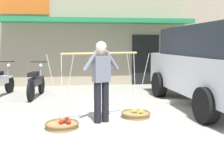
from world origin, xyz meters
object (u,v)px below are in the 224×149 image
Objects in this scene: fruit_vendor at (101,76)px; fruit_basket_left_side at (136,114)px; fruit_basket_right_side at (62,124)px; motorcycle_nearest_shop at (0,82)px; parked_truck at (214,64)px; motorcycle_second_in_row at (36,83)px.

fruit_vendor is 1.17× the size of fruit_basket_left_side.
fruit_basket_right_side is 0.81× the size of motorcycle_nearest_shop.
fruit_basket_right_side is 4.22m from parked_truck.
motorcycle_second_in_row is (-0.94, 3.22, 0.38)m from fruit_basket_right_side.
parked_truck is (2.24, 0.78, 1.06)m from fruit_basket_left_side.
parked_truck is (4.79, -1.84, 0.68)m from motorcycle_second_in_row.
motorcycle_nearest_shop is 6.30m from parked_truck.
fruit_basket_right_side is at bearing -160.39° from parked_truck.
fruit_vendor is at bearing -48.05° from motorcycle_nearest_shop.
motorcycle_nearest_shop is at bearing 141.83° from fruit_basket_left_side.
parked_truck is at bearing -21.07° from motorcycle_second_in_row.
fruit_basket_left_side is 3.68m from motorcycle_second_in_row.
motorcycle_second_in_row is at bearing 106.21° from fruit_basket_right_side.
fruit_vendor is 4.31m from motorcycle_nearest_shop.
motorcycle_second_in_row is 0.37× the size of parked_truck.
fruit_basket_right_side is at bearing -159.78° from fruit_vendor.
motorcycle_second_in_row is 5.17m from parked_truck.
motorcycle_second_in_row is (-1.74, 2.92, -0.52)m from fruit_vendor.
parked_truck is at bearing 19.61° from fruit_basket_right_side.
motorcycle_second_in_row is at bearing 134.17° from fruit_basket_left_side.
fruit_basket_right_side is 4.05m from motorcycle_nearest_shop.
parked_truck reaches higher than motorcycle_nearest_shop.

